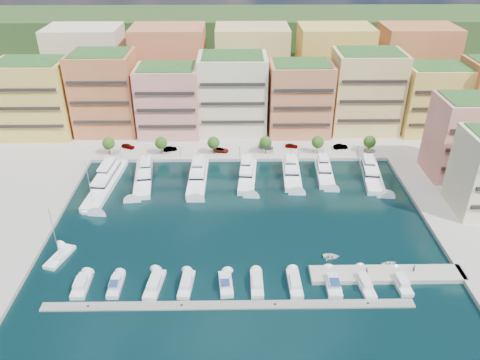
{
  "coord_description": "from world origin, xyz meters",
  "views": [
    {
      "loc": [
        -1.69,
        -96.15,
        66.06
      ],
      "look_at": [
        -0.21,
        8.34,
        6.0
      ],
      "focal_mm": 35.0,
      "sensor_mm": 36.0,
      "label": 1
    }
  ],
  "objects": [
    {
      "name": "tree_2",
      "position": [
        -8.0,
        33.5,
        4.74
      ],
      "size": [
        3.8,
        3.8,
        5.65
      ],
      "color": "#473323",
      "rests_on": "north_quay"
    },
    {
      "name": "yacht_0",
      "position": [
        -37.2,
        16.66,
        1.21
      ],
      "size": [
        7.2,
        27.26,
        7.3
      ],
      "color": "white",
      "rests_on": "ground"
    },
    {
      "name": "lamppost_4",
      "position": [
        36.0,
        31.2,
        3.83
      ],
      "size": [
        0.3,
        0.3,
        4.2
      ],
      "color": "black",
      "rests_on": "north_quay"
    },
    {
      "name": "apartment_2",
      "position": [
        -23.0,
        49.99,
        12.31
      ],
      "size": [
        20.0,
        15.5,
        22.8
      ],
      "color": "#E3957F",
      "rests_on": "north_quay"
    },
    {
      "name": "lamppost_1",
      "position": [
        -18.0,
        31.2,
        3.83
      ],
      "size": [
        0.3,
        0.3,
        4.2
      ],
      "color": "black",
      "rests_on": "north_quay"
    },
    {
      "name": "ground",
      "position": [
        0.0,
        0.0,
        0.0
      ],
      "size": [
        400.0,
        400.0,
        0.0
      ],
      "primitive_type": "plane",
      "color": "black",
      "rests_on": "ground"
    },
    {
      "name": "car_5",
      "position": [
        31.96,
        36.51,
        1.75
      ],
      "size": [
        4.71,
        2.16,
        1.5
      ],
      "primitive_type": "imported",
      "rotation": [
        0.0,
        0.0,
        1.7
      ],
      "color": "gray",
      "rests_on": "north_quay"
    },
    {
      "name": "backblock_1",
      "position": [
        -25.0,
        74.0,
        16.0
      ],
      "size": [
        26.0,
        18.0,
        30.0
      ],
      "primitive_type": "cube",
      "color": "#D1744E",
      "rests_on": "north_quay"
    },
    {
      "name": "south_pontoon",
      "position": [
        -3.0,
        -30.0,
        0.0
      ],
      "size": [
        72.0,
        2.2,
        0.35
      ],
      "primitive_type": "cube",
      "color": "gray",
      "rests_on": "ground"
    },
    {
      "name": "cruiser_6",
      "position": [
        10.42,
        -24.59,
        0.55
      ],
      "size": [
        2.73,
        8.21,
        2.55
      ],
      "color": "silver",
      "rests_on": "ground"
    },
    {
      "name": "cruiser_0",
      "position": [
        -32.7,
        -24.58,
        0.55
      ],
      "size": [
        2.94,
        7.33,
        2.55
      ],
      "color": "silver",
      "rests_on": "ground"
    },
    {
      "name": "car_2",
      "position": [
        -5.8,
        34.75,
        1.67
      ],
      "size": [
        5.16,
        3.08,
        1.34
      ],
      "primitive_type": "imported",
      "rotation": [
        0.0,
        0.0,
        1.38
      ],
      "color": "gray",
      "rests_on": "north_quay"
    },
    {
      "name": "yacht_2",
      "position": [
        -11.98,
        19.5,
        1.21
      ],
      "size": [
        5.18,
        20.8,
        7.3
      ],
      "color": "white",
      "rests_on": "ground"
    },
    {
      "name": "apartment_0",
      "position": [
        -66.0,
        49.99,
        13.31
      ],
      "size": [
        22.0,
        16.5,
        24.8
      ],
      "color": "#DCBB50",
      "rests_on": "north_quay"
    },
    {
      "name": "apartment_1",
      "position": [
        -44.0,
        51.99,
        14.31
      ],
      "size": [
        20.0,
        16.5,
        26.8
      ],
      "color": "#CD7A44",
      "rests_on": "north_quay"
    },
    {
      "name": "backblock_4",
      "position": [
        65.0,
        74.0,
        16.0
      ],
      "size": [
        26.0,
        18.0,
        30.0
      ],
      "primitive_type": "cube",
      "color": "#CD7A44",
      "rests_on": "north_quay"
    },
    {
      "name": "car_3",
      "position": [
        8.34,
        36.92,
        1.68
      ],
      "size": [
        5.01,
        2.88,
        1.37
      ],
      "primitive_type": "imported",
      "rotation": [
        0.0,
        0.0,
        1.35
      ],
      "color": "gray",
      "rests_on": "north_quay"
    },
    {
      "name": "hillside",
      "position": [
        0.0,
        110.0,
        0.0
      ],
      "size": [
        240.0,
        40.0,
        58.0
      ],
      "primitive_type": "cube",
      "color": "#1C3B18",
      "rests_on": "ground"
    },
    {
      "name": "cruiser_3",
      "position": [
        -11.54,
        -24.59,
        0.55
      ],
      "size": [
        3.15,
        8.08,
        2.55
      ],
      "color": "silver",
      "rests_on": "ground"
    },
    {
      "name": "cruiser_5",
      "position": [
        2.74,
        -24.58,
        0.55
      ],
      "size": [
        2.48,
        7.78,
        2.55
      ],
      "color": "silver",
      "rests_on": "ground"
    },
    {
      "name": "sailboat_2",
      "position": [
        -38.27,
        5.65,
        0.32
      ],
      "size": [
        3.82,
        8.56,
        13.2
      ],
      "color": "white",
      "rests_on": "ground"
    },
    {
      "name": "sailboat_0",
      "position": [
        -40.1,
        -15.3,
        0.32
      ],
      "size": [
        5.12,
        8.66,
        13.2
      ],
      "color": "white",
      "rests_on": "ground"
    },
    {
      "name": "lamppost_3",
      "position": [
        18.0,
        31.2,
        3.83
      ],
      "size": [
        0.3,
        0.3,
        4.2
      ],
      "color": "black",
      "rests_on": "north_quay"
    },
    {
      "name": "tree_3",
      "position": [
        8.0,
        33.5,
        4.74
      ],
      "size": [
        3.8,
        3.8,
        5.65
      ],
      "color": "#473323",
      "rests_on": "north_quay"
    },
    {
      "name": "finger_pier",
      "position": [
        30.0,
        -22.0,
        0.0
      ],
      "size": [
        32.0,
        5.0,
        2.0
      ],
      "primitive_type": "cube",
      "color": "#9E998E",
      "rests_on": "ground"
    },
    {
      "name": "tree_1",
      "position": [
        -24.0,
        33.5,
        4.74
      ],
      "size": [
        3.8,
        3.8,
        5.65
      ],
      "color": "#473323",
      "rests_on": "north_quay"
    },
    {
      "name": "yacht_3",
      "position": [
        2.09,
        20.31,
        1.21
      ],
      "size": [
        5.99,
        19.29,
        7.3
      ],
      "color": "white",
      "rests_on": "ground"
    },
    {
      "name": "lamppost_0",
      "position": [
        -36.0,
        31.2,
        3.83
      ],
      "size": [
        0.3,
        0.3,
        4.2
      ],
      "color": "black",
      "rests_on": "north_quay"
    },
    {
      "name": "car_1",
      "position": [
        -21.67,
        35.75,
        1.69
      ],
      "size": [
        4.4,
        2.38,
        1.38
      ],
      "primitive_type": "imported",
      "rotation": [
        0.0,
        0.0,
        1.8
      ],
      "color": "gray",
      "rests_on": "north_quay"
    },
    {
      "name": "car_4",
      "position": [
        16.53,
        37.54,
        1.68
      ],
      "size": [
        4.22,
        2.26,
        1.36
      ],
      "primitive_type": "imported",
      "rotation": [
        0.0,
        0.0,
        1.4
      ],
      "color": "gray",
      "rests_on": "north_quay"
    },
    {
      "name": "cruiser_2",
      "position": [
        -17.97,
        -24.59,
        0.55
      ],
      "size": [
        3.8,
        8.77,
        2.55
      ],
      "color": "silver",
      "rests_on": "ground"
    },
    {
      "name": "apartment_east_a",
      "position": [
        62.0,
        19.99,
        12.31
      ],
      "size": [
        18.0,
        14.5,
        22.8
      ],
      "color": "#E3957F",
      "rests_on": "east_quay"
    },
    {
      "name": "cruiser_1",
      "position": [
        -25.79,
        -24.59,
        0.57
      ],
      "size": [
        2.49,
        7.15,
        2.66
      ],
      "color": "silver",
      "rests_on": "ground"
    },
    {
      "name": "apartment_4",
      "position": [
        20.0,
        49.99,
        12.81
      ],
      "size": [
        20.0,
        15.5,
        23.8
      ],
      "color": "#D1744E",
      "rests_on": "north_quay"
    },
    {
      "name": "north_quay",
      "position": [
        0.0,
        62.0,
        0.0
      ],
      "size": [
        220.0,
        64.0,
        2.0
      ],
      "primitive_type": "cube",
      "color": "#9E998E",
      "rests_on": "ground"
    },
    {
      "name": "person_1",
      "position": [
        35.47,
        -21.6,
        1.77
      ],
      "size": [
        0.91,
        0.82,
        1.55
      ],
      "primitive_type": "imported",
      "rotation": [
        0.0,
        0.0,
        3.51
      ],
      "color": "#4B342D",
      "rests_on": "finger_pier"
    },
    {
      "name": "cruiser_4",
      "position": [
        -3.56,
        -24.59,
        0.57
      ],
      "size": [
        3.24,
        7.4,
        2.66
      ],
      "color": "silver",
      "rests_on": "ground"
    },
    {
      "name": "yacht_6",
      "position": [
        37.52,
        20.04,
        1.21
      ],
      "size": [
        7.04,
        19.98,
        7.3
      ],
      "color": "white",
      "rests_on": "ground"
    },
    {
      "name": "lamppost_2",
      "position": [
        0.0,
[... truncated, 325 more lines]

